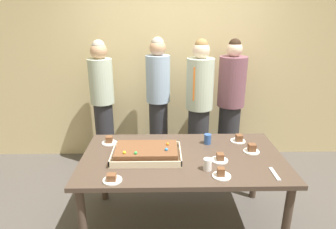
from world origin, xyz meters
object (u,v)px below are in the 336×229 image
(plated_slice_center_front, at_px, (109,141))
(plated_slice_near_left, at_px, (252,149))
(person_striped_tie_right, at_px, (158,102))
(party_table, at_px, (183,164))
(drink_cup_middle, at_px, (208,164))
(plated_slice_near_right, at_px, (220,158))
(plated_slice_center_back, at_px, (221,174))
(person_green_shirt_behind, at_px, (230,103))
(plated_slice_far_right, at_px, (239,139))
(person_far_right_suit, at_px, (199,107))
(drink_cup_nearest, at_px, (208,139))
(cake_server_utensil, at_px, (275,174))
(sheet_cake, at_px, (147,153))
(person_serving_front, at_px, (103,102))
(plated_slice_far_left, at_px, (112,179))

(plated_slice_center_front, bearing_deg, plated_slice_near_left, -8.94)
(plated_slice_center_front, distance_m, person_striped_tie_right, 1.04)
(party_table, relative_size, drink_cup_middle, 18.33)
(plated_slice_near_right, height_order, drink_cup_middle, drink_cup_middle)
(plated_slice_near_left, distance_m, plated_slice_center_back, 0.57)
(person_green_shirt_behind, bearing_deg, plated_slice_near_left, 37.85)
(plated_slice_near_left, bearing_deg, plated_slice_far_right, 105.96)
(plated_slice_far_right, distance_m, person_far_right_suit, 0.80)
(plated_slice_center_front, bearing_deg, party_table, -21.86)
(person_green_shirt_behind, bearing_deg, person_far_right_suit, -27.33)
(plated_slice_center_back, xyz_separation_m, person_striped_tie_right, (-0.52, 1.55, 0.14))
(drink_cup_nearest, bearing_deg, cake_server_utensil, -52.23)
(sheet_cake, bearing_deg, cake_server_utensil, -16.76)
(plated_slice_far_right, distance_m, person_serving_front, 1.81)
(person_serving_front, bearing_deg, drink_cup_middle, 10.94)
(party_table, bearing_deg, drink_cup_middle, -52.84)
(plated_slice_far_left, distance_m, drink_cup_middle, 0.78)
(drink_cup_middle, xyz_separation_m, person_striped_tie_right, (-0.43, 1.45, 0.11))
(plated_slice_near_right, distance_m, cake_server_utensil, 0.47)
(plated_slice_far_left, bearing_deg, person_serving_front, 103.11)
(plated_slice_center_front, bearing_deg, plated_slice_far_left, -78.51)
(sheet_cake, distance_m, person_serving_front, 1.40)
(drink_cup_nearest, bearing_deg, plated_slice_far_left, -141.40)
(plated_slice_near_left, bearing_deg, person_far_right_suit, 111.97)
(plated_slice_far_right, relative_size, person_green_shirt_behind, 0.09)
(sheet_cake, xyz_separation_m, plated_slice_near_left, (0.98, 0.09, -0.02))
(plated_slice_center_back, bearing_deg, plated_slice_near_left, 49.38)
(plated_slice_far_left, height_order, drink_cup_nearest, drink_cup_nearest)
(plated_slice_near_left, bearing_deg, plated_slice_near_right, -153.33)
(plated_slice_far_right, bearing_deg, drink_cup_nearest, -172.75)
(plated_slice_near_right, bearing_deg, party_table, 163.73)
(plated_slice_near_right, height_order, plated_slice_far_left, plated_slice_near_right)
(plated_slice_far_left, height_order, plated_slice_far_right, plated_slice_far_right)
(plated_slice_far_right, distance_m, person_striped_tie_right, 1.22)
(plated_slice_center_front, bearing_deg, plated_slice_near_right, -20.17)
(drink_cup_nearest, height_order, cake_server_utensil, drink_cup_nearest)
(drink_cup_nearest, xyz_separation_m, cake_server_utensil, (0.46, -0.59, -0.05))
(sheet_cake, bearing_deg, person_far_right_suit, 60.14)
(person_green_shirt_behind, relative_size, person_far_right_suit, 0.99)
(plated_slice_far_left, height_order, person_striped_tie_right, person_striped_tie_right)
(drink_cup_nearest, relative_size, person_striped_tie_right, 0.06)
(person_green_shirt_behind, bearing_deg, cake_server_utensil, 41.12)
(plated_slice_far_left, height_order, person_green_shirt_behind, person_green_shirt_behind)
(plated_slice_far_right, relative_size, person_far_right_suit, 0.09)
(plated_slice_center_front, xyz_separation_m, drink_cup_nearest, (0.98, -0.03, 0.03))
(plated_slice_far_left, height_order, plated_slice_center_back, plated_slice_center_back)
(person_far_right_suit, bearing_deg, person_striped_tie_right, -78.77)
(sheet_cake, relative_size, person_serving_front, 0.37)
(plated_slice_near_left, height_order, plated_slice_center_back, plated_slice_near_left)
(plated_slice_far_left, bearing_deg, plated_slice_near_left, 21.36)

